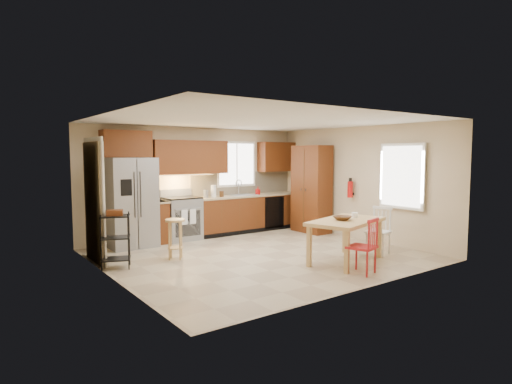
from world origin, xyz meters
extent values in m
plane|color=tan|center=(0.00, 0.00, 0.00)|extent=(5.50, 5.50, 0.00)
cube|color=silver|center=(0.00, 0.00, 2.50)|extent=(5.50, 5.00, 0.02)
cube|color=#CCB793|center=(0.00, 2.50, 1.25)|extent=(5.50, 0.02, 2.50)
cube|color=#CCB793|center=(0.00, -2.50, 1.25)|extent=(5.50, 0.02, 2.50)
cube|color=#CCB793|center=(-2.75, 0.00, 1.25)|extent=(0.02, 5.00, 2.50)
cube|color=#CCB793|center=(2.75, 0.00, 1.25)|extent=(0.02, 5.00, 2.50)
cube|color=gray|center=(-1.70, 2.12, 0.91)|extent=(0.92, 0.75, 1.82)
cube|color=gray|center=(-0.55, 2.19, 0.46)|extent=(0.76, 0.63, 0.92)
cube|color=#582710|center=(-1.10, 2.20, 0.45)|extent=(0.30, 0.60, 0.90)
cube|color=#582710|center=(1.29, 2.20, 0.45)|extent=(2.92, 0.60, 0.90)
cube|color=black|center=(1.85, 1.91, 0.45)|extent=(0.60, 0.02, 0.78)
cube|color=beige|center=(1.29, 2.48, 1.18)|extent=(2.92, 0.03, 0.55)
cube|color=#582A0E|center=(-1.70, 2.33, 2.10)|extent=(1.00, 0.35, 0.55)
cube|color=#582A0E|center=(-0.25, 2.33, 1.83)|extent=(1.80, 0.35, 0.75)
cube|color=#582A0E|center=(2.25, 2.33, 1.83)|extent=(1.00, 0.35, 0.75)
cube|color=white|center=(1.10, 2.48, 1.65)|extent=(1.12, 0.04, 1.12)
cube|color=gray|center=(1.10, 2.20, 0.86)|extent=(0.62, 0.46, 0.16)
cube|color=#FFBF66|center=(-0.55, 2.30, 1.43)|extent=(1.60, 0.30, 0.01)
imported|color=#AF0D0C|center=(1.48, 2.10, 1.00)|extent=(0.09, 0.09, 0.19)
cylinder|color=white|center=(0.25, 2.15, 1.04)|extent=(0.12, 0.12, 0.28)
cylinder|color=gray|center=(0.05, 2.15, 0.99)|extent=(0.11, 0.11, 0.18)
cylinder|color=#513215|center=(0.45, 2.12, 0.97)|extent=(0.10, 0.10, 0.14)
cube|color=#582710|center=(2.43, 1.20, 1.05)|extent=(0.50, 0.95, 2.10)
cylinder|color=#AF0D0C|center=(2.63, 0.15, 1.10)|extent=(0.12, 0.12, 0.36)
cube|color=white|center=(2.68, -1.15, 1.45)|extent=(0.04, 1.02, 1.32)
cube|color=#8C7A59|center=(-2.67, 1.30, 1.05)|extent=(0.04, 0.95, 2.10)
imported|color=#513215|center=(0.80, -1.31, 0.74)|extent=(0.38, 0.38, 0.07)
cylinder|color=white|center=(1.22, -1.22, 0.77)|extent=(0.13, 0.13, 0.12)
camera|label=1|loc=(-4.72, -6.36, 1.88)|focal=30.00mm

